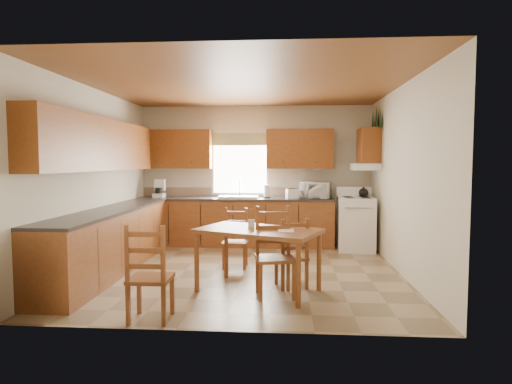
# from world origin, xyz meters

# --- Properties ---
(floor) EXTENTS (4.50, 4.50, 0.00)m
(floor) POSITION_xyz_m (0.00, 0.00, 0.00)
(floor) COLOR #8D7857
(floor) RESTS_ON ground
(ceiling) EXTENTS (4.50, 4.50, 0.00)m
(ceiling) POSITION_xyz_m (0.00, 0.00, 2.70)
(ceiling) COLOR brown
(ceiling) RESTS_ON floor
(wall_left) EXTENTS (4.50, 4.50, 0.00)m
(wall_left) POSITION_xyz_m (-2.25, 0.00, 1.35)
(wall_left) COLOR beige
(wall_left) RESTS_ON floor
(wall_right) EXTENTS (4.50, 4.50, 0.00)m
(wall_right) POSITION_xyz_m (2.25, 0.00, 1.35)
(wall_right) COLOR beige
(wall_right) RESTS_ON floor
(wall_back) EXTENTS (4.50, 4.50, 0.00)m
(wall_back) POSITION_xyz_m (0.00, 2.25, 1.35)
(wall_back) COLOR beige
(wall_back) RESTS_ON floor
(wall_front) EXTENTS (4.50, 4.50, 0.00)m
(wall_front) POSITION_xyz_m (0.00, -2.25, 1.35)
(wall_front) COLOR beige
(wall_front) RESTS_ON floor
(lower_cab_back) EXTENTS (3.75, 0.60, 0.88)m
(lower_cab_back) POSITION_xyz_m (-0.38, 1.95, 0.44)
(lower_cab_back) COLOR brown
(lower_cab_back) RESTS_ON floor
(lower_cab_left) EXTENTS (0.60, 3.60, 0.88)m
(lower_cab_left) POSITION_xyz_m (-1.95, -0.15, 0.44)
(lower_cab_left) COLOR brown
(lower_cab_left) RESTS_ON floor
(counter_back) EXTENTS (3.75, 0.63, 0.04)m
(counter_back) POSITION_xyz_m (-0.38, 1.95, 0.90)
(counter_back) COLOR #37302D
(counter_back) RESTS_ON lower_cab_back
(counter_left) EXTENTS (0.63, 3.60, 0.04)m
(counter_left) POSITION_xyz_m (-1.95, -0.15, 0.90)
(counter_left) COLOR #37302D
(counter_left) RESTS_ON lower_cab_left
(backsplash) EXTENTS (3.75, 0.01, 0.18)m
(backsplash) POSITION_xyz_m (-0.38, 2.24, 1.01)
(backsplash) COLOR #846C5B
(backsplash) RESTS_ON counter_back
(upper_cab_back_left) EXTENTS (1.41, 0.33, 0.75)m
(upper_cab_back_left) POSITION_xyz_m (-1.55, 2.08, 1.85)
(upper_cab_back_left) COLOR brown
(upper_cab_back_left) RESTS_ON wall_back
(upper_cab_back_right) EXTENTS (1.25, 0.33, 0.75)m
(upper_cab_back_right) POSITION_xyz_m (0.86, 2.08, 1.85)
(upper_cab_back_right) COLOR brown
(upper_cab_back_right) RESTS_ON wall_back
(upper_cab_left) EXTENTS (0.33, 3.60, 0.75)m
(upper_cab_left) POSITION_xyz_m (-2.08, -0.15, 1.85)
(upper_cab_left) COLOR brown
(upper_cab_left) RESTS_ON wall_left
(upper_cab_stove) EXTENTS (0.33, 0.62, 0.62)m
(upper_cab_stove) POSITION_xyz_m (2.08, 1.65, 1.90)
(upper_cab_stove) COLOR brown
(upper_cab_stove) RESTS_ON wall_right
(range_hood) EXTENTS (0.44, 0.62, 0.12)m
(range_hood) POSITION_xyz_m (2.03, 1.65, 1.52)
(range_hood) COLOR white
(range_hood) RESTS_ON wall_right
(window_frame) EXTENTS (1.13, 0.02, 1.18)m
(window_frame) POSITION_xyz_m (-0.30, 2.22, 1.55)
(window_frame) COLOR white
(window_frame) RESTS_ON wall_back
(window_pane) EXTENTS (1.05, 0.01, 1.10)m
(window_pane) POSITION_xyz_m (-0.30, 2.21, 1.55)
(window_pane) COLOR white
(window_pane) RESTS_ON wall_back
(window_valance) EXTENTS (1.19, 0.01, 0.24)m
(window_valance) POSITION_xyz_m (-0.30, 2.19, 2.05)
(window_valance) COLOR #415B2A
(window_valance) RESTS_ON wall_back
(sink_basin) EXTENTS (0.75, 0.45, 0.04)m
(sink_basin) POSITION_xyz_m (-0.30, 1.95, 0.94)
(sink_basin) COLOR silver
(sink_basin) RESTS_ON counter_back
(pine_decal_a) EXTENTS (0.22, 0.22, 0.36)m
(pine_decal_a) POSITION_xyz_m (2.21, 1.33, 2.38)
(pine_decal_a) COLOR #12351A
(pine_decal_a) RESTS_ON wall_right
(pine_decal_b) EXTENTS (0.22, 0.22, 0.36)m
(pine_decal_b) POSITION_xyz_m (2.21, 1.65, 2.42)
(pine_decal_b) COLOR #12351A
(pine_decal_b) RESTS_ON wall_right
(pine_decal_c) EXTENTS (0.22, 0.22, 0.36)m
(pine_decal_c) POSITION_xyz_m (2.21, 1.97, 2.38)
(pine_decal_c) COLOR #12351A
(pine_decal_c) RESTS_ON wall_right
(stove) EXTENTS (0.69, 0.71, 0.95)m
(stove) POSITION_xyz_m (1.88, 1.63, 0.48)
(stove) COLOR white
(stove) RESTS_ON floor
(coffeemaker) EXTENTS (0.24, 0.28, 0.38)m
(coffeemaker) POSITION_xyz_m (-1.85, 1.96, 1.11)
(coffeemaker) COLOR white
(coffeemaker) RESTS_ON counter_back
(paper_towel) EXTENTS (0.14, 0.14, 0.25)m
(paper_towel) POSITION_xyz_m (0.24, 1.95, 1.04)
(paper_towel) COLOR white
(paper_towel) RESTS_ON counter_back
(toaster) EXTENTS (0.26, 0.21, 0.18)m
(toaster) POSITION_xyz_m (0.72, 1.88, 1.01)
(toaster) COLOR white
(toaster) RESTS_ON counter_back
(microwave) EXTENTS (0.57, 0.46, 0.31)m
(microwave) POSITION_xyz_m (1.16, 1.94, 1.07)
(microwave) COLOR white
(microwave) RESTS_ON counter_back
(dining_table) EXTENTS (1.67, 1.33, 0.78)m
(dining_table) POSITION_xyz_m (0.26, -0.96, 0.39)
(dining_table) COLOR brown
(dining_table) RESTS_ON floor
(chair_near_left) EXTENTS (0.42, 0.40, 0.99)m
(chair_near_left) POSITION_xyz_m (-0.76, -1.99, 0.49)
(chair_near_left) COLOR brown
(chair_near_left) RESTS_ON floor
(chair_near_right) EXTENTS (0.46, 0.45, 0.89)m
(chair_near_right) POSITION_xyz_m (0.68, -0.73, 0.45)
(chair_near_right) COLOR brown
(chair_near_right) RESTS_ON floor
(chair_far_left) EXTENTS (0.37, 0.36, 0.89)m
(chair_far_left) POSITION_xyz_m (-0.16, 0.24, 0.44)
(chair_far_left) COLOR brown
(chair_far_left) RESTS_ON floor
(chair_far_right) EXTENTS (0.51, 0.49, 1.06)m
(chair_far_right) POSITION_xyz_m (0.48, -1.15, 0.53)
(chair_far_right) COLOR brown
(chair_far_right) RESTS_ON floor
(table_paper) EXTENTS (0.20, 0.26, 0.00)m
(table_paper) POSITION_xyz_m (0.61, -1.06, 0.78)
(table_paper) COLOR white
(table_paper) RESTS_ON dining_table
(table_card) EXTENTS (0.08, 0.03, 0.11)m
(table_card) POSITION_xyz_m (0.17, -0.89, 0.84)
(table_card) COLOR white
(table_card) RESTS_ON dining_table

